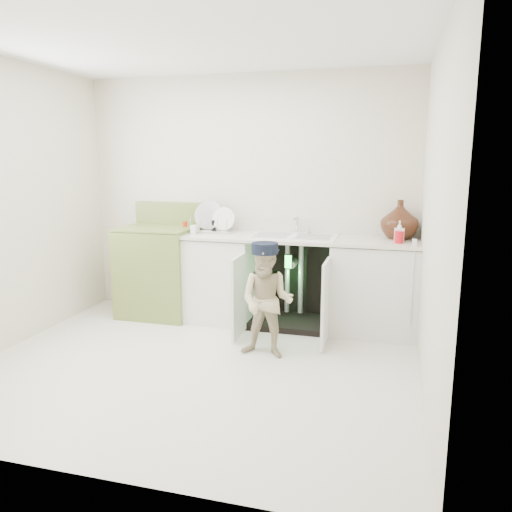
{
  "coord_description": "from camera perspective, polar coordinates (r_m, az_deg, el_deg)",
  "views": [
    {
      "loc": [
        1.47,
        -3.55,
        1.66
      ],
      "look_at": [
        0.31,
        0.7,
        0.79
      ],
      "focal_mm": 35.0,
      "sensor_mm": 36.0,
      "label": 1
    }
  ],
  "objects": [
    {
      "name": "repair_worker",
      "position": [
        4.18,
        1.26,
        -5.06
      ],
      "size": [
        0.48,
        0.71,
        0.97
      ],
      "rotation": [
        0.0,
        0.0,
        -0.05
      ],
      "color": "tan",
      "rests_on": "ground"
    },
    {
      "name": "ground",
      "position": [
        4.18,
        -6.86,
        -12.28
      ],
      "size": [
        3.5,
        3.5,
        0.0
      ],
      "primitive_type": "plane",
      "color": "beige",
      "rests_on": "ground"
    },
    {
      "name": "counter_run",
      "position": [
        4.98,
        4.65,
        -2.52
      ],
      "size": [
        2.44,
        1.02,
        1.27
      ],
      "color": "white",
      "rests_on": "ground"
    },
    {
      "name": "avocado_stove",
      "position": [
        5.41,
        -11.02,
        -1.54
      ],
      "size": [
        0.76,
        0.65,
        1.18
      ],
      "color": "olive",
      "rests_on": "ground"
    },
    {
      "name": "room_shell",
      "position": [
        3.86,
        -7.29,
        5.01
      ],
      "size": [
        6.0,
        5.5,
        1.26
      ],
      "color": "beige",
      "rests_on": "ground"
    }
  ]
}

